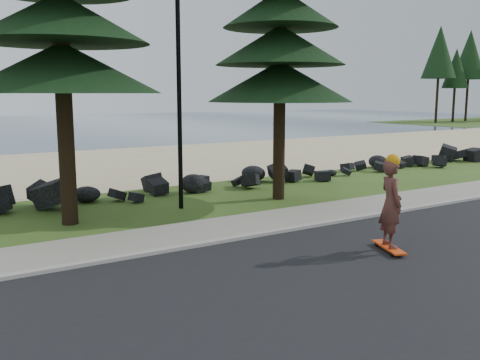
{
  "coord_description": "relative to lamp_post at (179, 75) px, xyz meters",
  "views": [
    {
      "loc": [
        -7.22,
        -11.7,
        3.57
      ],
      "look_at": [
        0.17,
        0.0,
        1.32
      ],
      "focal_mm": 40.0,
      "sensor_mm": 36.0,
      "label": 1
    }
  ],
  "objects": [
    {
      "name": "ground",
      "position": [
        0.0,
        -3.2,
        -4.13
      ],
      "size": [
        160.0,
        160.0,
        0.0
      ],
      "primitive_type": "plane",
      "color": "#335019",
      "rests_on": "ground"
    },
    {
      "name": "road",
      "position": [
        0.0,
        -7.7,
        -4.12
      ],
      "size": [
        160.0,
        7.0,
        0.02
      ],
      "primitive_type": "cube",
      "color": "black",
      "rests_on": "ground"
    },
    {
      "name": "kerb",
      "position": [
        0.0,
        -4.1,
        -4.08
      ],
      "size": [
        160.0,
        0.2,
        0.1
      ],
      "primitive_type": "cube",
      "color": "#ADA79C",
      "rests_on": "ground"
    },
    {
      "name": "sidewalk",
      "position": [
        0.0,
        -3.0,
        -4.09
      ],
      "size": [
        160.0,
        2.0,
        0.08
      ],
      "primitive_type": "cube",
      "color": "gray",
      "rests_on": "ground"
    },
    {
      "name": "beach_sand",
      "position": [
        0.0,
        11.3,
        -4.13
      ],
      "size": [
        160.0,
        15.0,
        0.01
      ],
      "primitive_type": "cube",
      "color": "tan",
      "rests_on": "ground"
    },
    {
      "name": "seawall_boulders",
      "position": [
        0.0,
        2.4,
        -4.13
      ],
      "size": [
        60.0,
        2.4,
        1.1
      ],
      "primitive_type": null,
      "color": "black",
      "rests_on": "ground"
    },
    {
      "name": "lamp_post",
      "position": [
        0.0,
        0.0,
        0.0
      ],
      "size": [
        0.25,
        0.14,
        8.14
      ],
      "color": "black",
      "rests_on": "ground"
    },
    {
      "name": "skateboarder",
      "position": [
        1.93,
        -6.77,
        -3.02
      ],
      "size": [
        0.71,
        1.22,
        2.22
      ],
      "rotation": [
        0.0,
        0.0,
        1.19
      ],
      "color": "#F1420E",
      "rests_on": "ground"
    }
  ]
}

